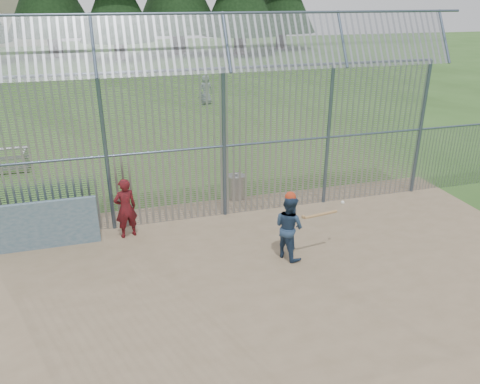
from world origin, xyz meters
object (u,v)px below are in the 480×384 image
object	(u,v)px
batter	(289,227)
onlooker	(126,208)
dugout_wall	(44,225)
trash_can	(236,187)

from	to	relation	value
batter	onlooker	bearing A→B (deg)	34.26
dugout_wall	batter	xyz separation A→B (m)	(5.44, -2.01, 0.17)
trash_can	batter	bearing A→B (deg)	-86.27
dugout_wall	trash_can	size ratio (longest dim) A/B	3.05
batter	onlooker	world-z (taller)	onlooker
dugout_wall	onlooker	distance (m)	1.93
dugout_wall	trash_can	bearing A→B (deg)	17.18
batter	trash_can	world-z (taller)	batter
dugout_wall	batter	distance (m)	5.81
dugout_wall	onlooker	size ratio (longest dim) A/B	1.61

